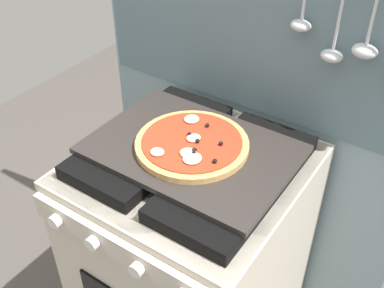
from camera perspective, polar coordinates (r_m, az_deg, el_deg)
kitchen_backsplash at (r=1.56m, az=7.00°, el=2.06°), size 1.10×0.09×1.55m
stove at (r=1.57m, az=-0.03°, el=-13.97°), size 0.60×0.64×0.90m
baking_tray at (r=1.25m, az=0.00°, el=-0.66°), size 0.54×0.38×0.02m
pizza_left at (r=1.24m, az=-0.09°, el=0.16°), size 0.31×0.31×0.03m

